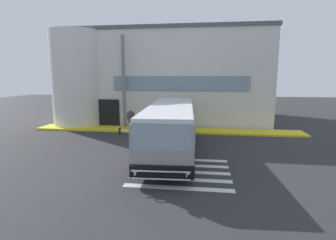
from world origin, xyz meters
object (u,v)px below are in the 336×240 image
object	(u,v)px
entry_support_column	(124,82)
passenger_near_column	(131,118)
passenger_by_doorway	(146,118)
passenger_at_curb_edge	(159,117)
bus_main_foreground	(171,129)

from	to	relation	value
entry_support_column	passenger_near_column	size ratio (longest dim) A/B	4.48
passenger_by_doorway	entry_support_column	bearing A→B (deg)	156.74
passenger_near_column	passenger_at_curb_edge	world-z (taller)	same
passenger_near_column	passenger_by_doorway	bearing A→B (deg)	3.59
bus_main_foreground	passenger_by_doorway	distance (m)	5.96
bus_main_foreground	passenger_by_doorway	world-z (taller)	bus_main_foreground
entry_support_column	passenger_by_doorway	size ratio (longest dim) A/B	4.48
passenger_by_doorway	passenger_at_curb_edge	xyz separation A→B (m)	(0.96, 0.43, 0.03)
passenger_at_curb_edge	passenger_near_column	bearing A→B (deg)	-166.89
entry_support_column	passenger_at_curb_edge	xyz separation A→B (m)	(2.99, -0.44, -2.79)
passenger_near_column	passenger_at_curb_edge	bearing A→B (deg)	13.11
passenger_by_doorway	passenger_at_curb_edge	distance (m)	1.05
bus_main_foreground	passenger_near_column	world-z (taller)	bus_main_foreground
entry_support_column	passenger_near_column	distance (m)	3.09
passenger_by_doorway	passenger_near_column	bearing A→B (deg)	-176.41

